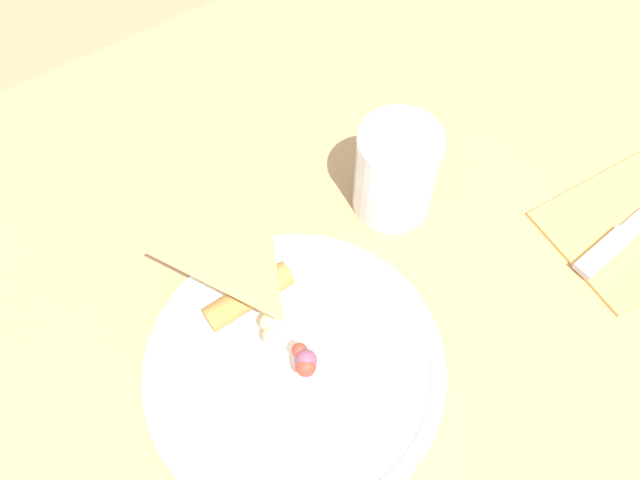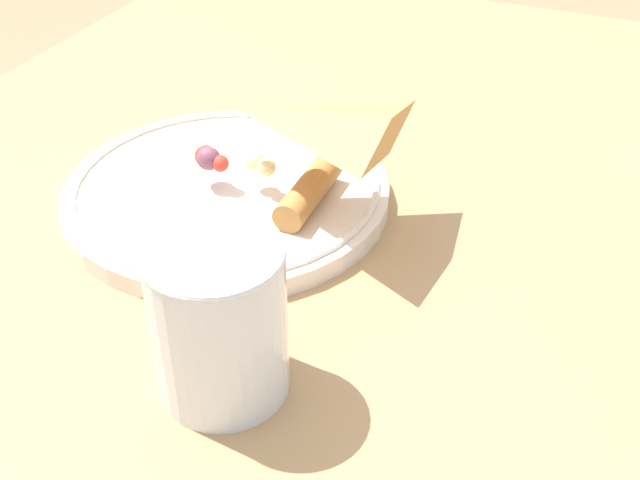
# 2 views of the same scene
# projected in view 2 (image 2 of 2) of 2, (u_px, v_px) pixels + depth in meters

# --- Properties ---
(dining_table) EXTENTS (1.27, 0.82, 0.70)m
(dining_table) POSITION_uv_depth(u_px,v_px,m) (264.00, 363.00, 0.64)
(dining_table) COLOR #A87F51
(dining_table) RESTS_ON ground_plane
(plate_pizza) EXTENTS (0.27, 0.27, 0.05)m
(plate_pizza) POSITION_uv_depth(u_px,v_px,m) (230.00, 189.00, 0.65)
(plate_pizza) COLOR silver
(plate_pizza) RESTS_ON dining_table
(milk_glass) EXTENTS (0.08, 0.08, 0.10)m
(milk_glass) POSITION_uv_depth(u_px,v_px,m) (219.00, 323.00, 0.47)
(milk_glass) COLOR white
(milk_glass) RESTS_ON dining_table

